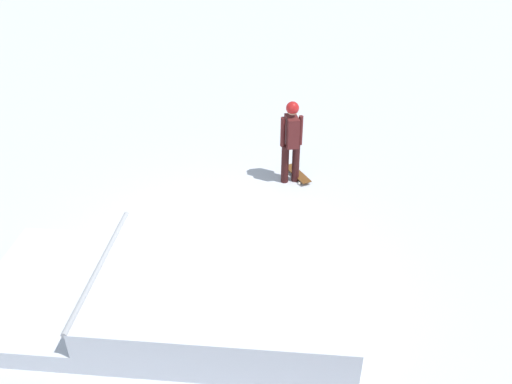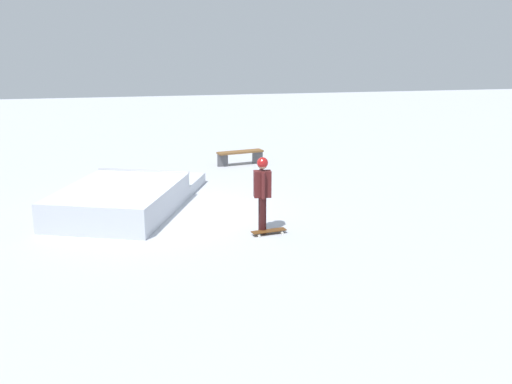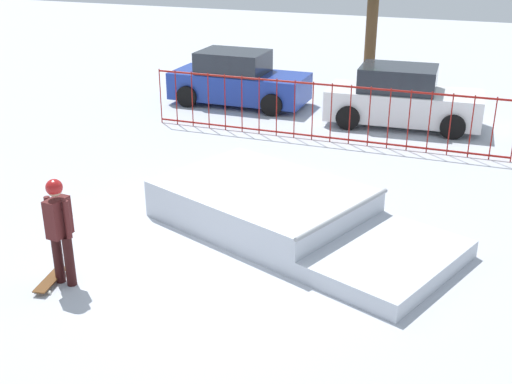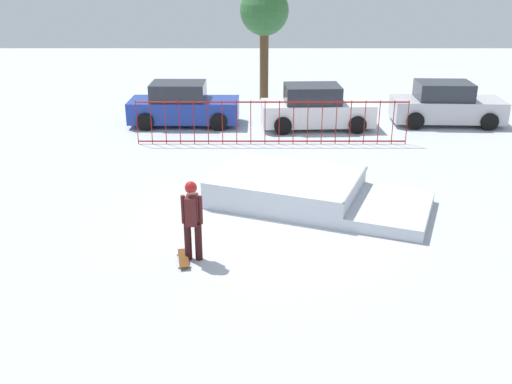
{
  "view_description": "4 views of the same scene",
  "coord_description": "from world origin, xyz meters",
  "px_view_note": "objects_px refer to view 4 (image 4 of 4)",
  "views": [
    {
      "loc": [
        1.39,
        6.89,
        5.65
      ],
      "look_at": [
        -0.67,
        -0.26,
        0.9
      ],
      "focal_mm": 37.47,
      "sensor_mm": 36.0,
      "label": 1
    },
    {
      "loc": [
        -14.44,
        0.98,
        4.33
      ],
      "look_at": [
        -2.05,
        -1.64,
        1.0
      ],
      "focal_mm": 42.0,
      "sensor_mm": 36.0,
      "label": 2
    },
    {
      "loc": [
        3.92,
        -8.85,
        5.15
      ],
      "look_at": [
        0.14,
        1.25,
        0.6
      ],
      "focal_mm": 45.03,
      "sensor_mm": 36.0,
      "label": 3
    },
    {
      "loc": [
        -0.54,
        -12.4,
        5.73
      ],
      "look_at": [
        -0.57,
        -0.32,
        0.9
      ],
      "focal_mm": 40.17,
      "sensor_mm": 36.0,
      "label": 4
    }
  ],
  "objects_px": {
    "parked_car_blue": "(184,106)",
    "distant_tree": "(266,13)",
    "skate_ramp": "(305,192)",
    "parked_car_white": "(317,109)",
    "skater": "(193,215)",
    "skateboard": "(185,258)",
    "parked_car_silver": "(448,105)"
  },
  "relations": [
    {
      "from": "parked_car_blue",
      "to": "distant_tree",
      "type": "xyz_separation_m",
      "value": [
        3.13,
        4.39,
        3.01
      ]
    },
    {
      "from": "skate_ramp",
      "to": "distant_tree",
      "type": "relative_size",
      "value": 1.22
    },
    {
      "from": "parked_car_white",
      "to": "parked_car_blue",
      "type": "bearing_deg",
      "value": 171.77
    },
    {
      "from": "skate_ramp",
      "to": "skater",
      "type": "xyz_separation_m",
      "value": [
        -2.52,
        -3.01,
        0.69
      ]
    },
    {
      "from": "skate_ramp",
      "to": "parked_car_white",
      "type": "distance_m",
      "value": 7.35
    },
    {
      "from": "skater",
      "to": "skateboard",
      "type": "height_order",
      "value": "skater"
    },
    {
      "from": "skate_ramp",
      "to": "parked_car_silver",
      "type": "height_order",
      "value": "parked_car_silver"
    },
    {
      "from": "skate_ramp",
      "to": "skateboard",
      "type": "bearing_deg",
      "value": -109.93
    },
    {
      "from": "parked_car_silver",
      "to": "skate_ramp",
      "type": "bearing_deg",
      "value": -124.98
    },
    {
      "from": "parked_car_white",
      "to": "parked_car_silver",
      "type": "bearing_deg",
      "value": 3.62
    },
    {
      "from": "skate_ramp",
      "to": "parked_car_silver",
      "type": "relative_size",
      "value": 1.43
    },
    {
      "from": "parked_car_white",
      "to": "parked_car_silver",
      "type": "relative_size",
      "value": 1.0
    },
    {
      "from": "skateboard",
      "to": "parked_car_silver",
      "type": "relative_size",
      "value": 0.2
    },
    {
      "from": "parked_car_silver",
      "to": "parked_car_white",
      "type": "bearing_deg",
      "value": -171.1
    },
    {
      "from": "skate_ramp",
      "to": "distant_tree",
      "type": "height_order",
      "value": "distant_tree"
    },
    {
      "from": "skate_ramp",
      "to": "parked_car_white",
      "type": "relative_size",
      "value": 1.43
    },
    {
      "from": "skater",
      "to": "parked_car_blue",
      "type": "distance_m",
      "value": 10.86
    },
    {
      "from": "skate_ramp",
      "to": "distant_tree",
      "type": "xyz_separation_m",
      "value": [
        -0.86,
        12.14,
        3.42
      ]
    },
    {
      "from": "parked_car_blue",
      "to": "skater",
      "type": "bearing_deg",
      "value": -81.71
    },
    {
      "from": "skate_ramp",
      "to": "skateboard",
      "type": "xyz_separation_m",
      "value": [
        -2.72,
        -3.11,
        -0.24
      ]
    },
    {
      "from": "skater",
      "to": "skate_ramp",
      "type": "bearing_deg",
      "value": 145.11
    },
    {
      "from": "skate_ramp",
      "to": "skater",
      "type": "relative_size",
      "value": 3.46
    },
    {
      "from": "skateboard",
      "to": "distant_tree",
      "type": "distance_m",
      "value": 15.79
    },
    {
      "from": "skate_ramp",
      "to": "parked_car_white",
      "type": "height_order",
      "value": "parked_car_white"
    },
    {
      "from": "skater",
      "to": "parked_car_white",
      "type": "xyz_separation_m",
      "value": [
        3.52,
        10.28,
        -0.28
      ]
    },
    {
      "from": "skater",
      "to": "parked_car_white",
      "type": "distance_m",
      "value": 10.87
    },
    {
      "from": "skater",
      "to": "parked_car_silver",
      "type": "xyz_separation_m",
      "value": [
        8.52,
        10.84,
        -0.28
      ]
    },
    {
      "from": "parked_car_blue",
      "to": "parked_car_silver",
      "type": "height_order",
      "value": "same"
    },
    {
      "from": "parked_car_silver",
      "to": "distant_tree",
      "type": "distance_m",
      "value": 8.65
    },
    {
      "from": "distant_tree",
      "to": "skate_ramp",
      "type": "bearing_deg",
      "value": -85.93
    },
    {
      "from": "parked_car_white",
      "to": "distant_tree",
      "type": "distance_m",
      "value": 6.01
    },
    {
      "from": "parked_car_silver",
      "to": "distant_tree",
      "type": "xyz_separation_m",
      "value": [
        -6.87,
        4.3,
        3.01
      ]
    }
  ]
}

